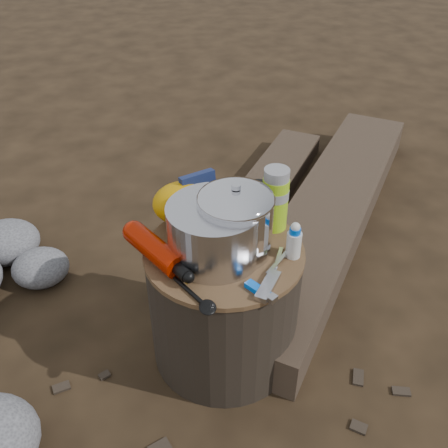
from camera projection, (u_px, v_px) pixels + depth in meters
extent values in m
plane|color=black|center=(224.00, 348.00, 1.56)|extent=(60.00, 60.00, 0.00)
cylinder|color=black|center=(224.00, 303.00, 1.45)|extent=(0.43, 0.43, 0.39)
cube|color=#392C21|center=(330.00, 213.00, 2.04)|extent=(1.27, 1.53, 0.14)
cube|color=#392C21|center=(265.00, 191.00, 2.23)|extent=(0.80, 1.00, 0.09)
cylinder|color=#B8B9C0|center=(215.00, 231.00, 1.27)|extent=(0.24, 0.24, 0.15)
cylinder|color=silver|center=(236.00, 220.00, 1.28)|extent=(0.19, 0.19, 0.19)
cylinder|color=#94CB19|center=(275.00, 199.00, 1.37)|extent=(0.07, 0.07, 0.18)
cylinder|color=black|center=(257.00, 202.00, 1.43)|extent=(0.07, 0.07, 0.10)
ellipsoid|color=#C98A04|center=(183.00, 203.00, 1.41)|extent=(0.17, 0.14, 0.12)
cube|color=#141F4A|center=(199.00, 195.00, 1.43)|extent=(0.11, 0.06, 0.13)
cube|color=blue|center=(258.00, 289.00, 1.20)|extent=(0.07, 0.09, 0.02)
cube|color=#ADADB2|center=(268.00, 286.00, 1.21)|extent=(0.09, 0.10, 0.02)
cylinder|color=silver|center=(294.00, 242.00, 1.29)|extent=(0.04, 0.04, 0.09)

